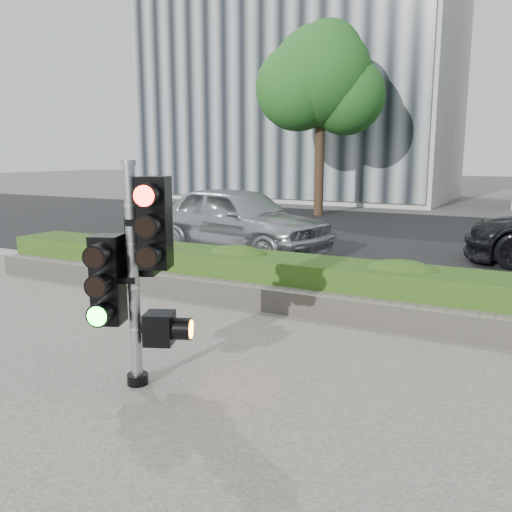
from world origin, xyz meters
name	(u,v)px	position (x,y,z in m)	size (l,w,h in m)	color
ground	(218,356)	(0.00, 0.00, 0.00)	(120.00, 120.00, 0.00)	#51514C
sidewalk	(46,458)	(0.00, -2.50, 0.01)	(16.00, 11.00, 0.03)	#9E9389
road	(410,239)	(0.00, 10.00, 0.01)	(60.00, 13.00, 0.02)	black
curb	(318,292)	(0.00, 3.15, 0.06)	(60.00, 0.25, 0.12)	gray
stone_wall	(287,301)	(0.00, 1.90, 0.20)	(12.00, 0.32, 0.34)	gray
hedge	(304,281)	(0.00, 2.55, 0.37)	(12.00, 1.00, 0.68)	#508027
building_left	(301,57)	(-9.00, 23.00, 7.50)	(16.00, 9.00, 15.00)	#B7B7B2
tree_left	(321,80)	(-4.52, 14.56, 5.04)	(4.61, 4.03, 7.34)	black
traffic_signal	(137,264)	(-0.25, -1.07, 1.26)	(0.81, 0.72, 2.23)	black
car_silver	(238,219)	(-3.15, 5.94, 0.81)	(1.87, 4.65, 1.58)	#ACAEB4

